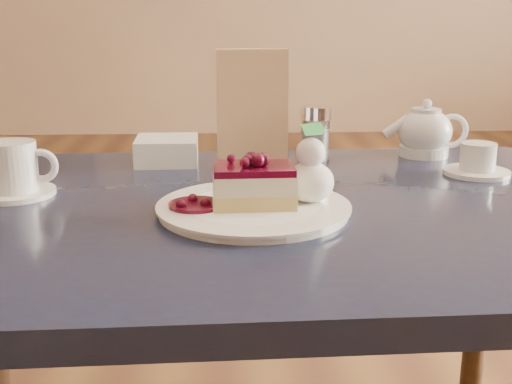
{
  "coord_description": "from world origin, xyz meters",
  "views": [
    {
      "loc": [
        -0.11,
        -0.47,
        0.99
      ],
      "look_at": [
        -0.08,
        0.33,
        0.77
      ],
      "focal_mm": 45.0,
      "sensor_mm": 36.0,
      "label": 1
    }
  ],
  "objects_px": {
    "dessert_plate": "(254,209)",
    "cheesecake_slice": "(254,185)",
    "tea_set": "(434,139)",
    "main_table": "(251,251)",
    "coffee_set": "(14,172)"
  },
  "relations": [
    {
      "from": "cheesecake_slice",
      "to": "tea_set",
      "type": "distance_m",
      "value": 0.49
    },
    {
      "from": "cheesecake_slice",
      "to": "coffee_set",
      "type": "bearing_deg",
      "value": 161.63
    },
    {
      "from": "main_table",
      "to": "cheesecake_slice",
      "type": "xyz_separation_m",
      "value": [
        0.0,
        -0.05,
        0.12
      ]
    },
    {
      "from": "dessert_plate",
      "to": "main_table",
      "type": "bearing_deg",
      "value": 91.51
    },
    {
      "from": "dessert_plate",
      "to": "cheesecake_slice",
      "type": "bearing_deg",
      "value": 180.0
    },
    {
      "from": "cheesecake_slice",
      "to": "tea_set",
      "type": "height_order",
      "value": "tea_set"
    },
    {
      "from": "dessert_plate",
      "to": "tea_set",
      "type": "xyz_separation_m",
      "value": [
        0.36,
        0.33,
        0.04
      ]
    },
    {
      "from": "cheesecake_slice",
      "to": "coffee_set",
      "type": "distance_m",
      "value": 0.38
    },
    {
      "from": "dessert_plate",
      "to": "coffee_set",
      "type": "height_order",
      "value": "coffee_set"
    },
    {
      "from": "coffee_set",
      "to": "tea_set",
      "type": "distance_m",
      "value": 0.76
    },
    {
      "from": "main_table",
      "to": "dessert_plate",
      "type": "bearing_deg",
      "value": -90.0
    },
    {
      "from": "dessert_plate",
      "to": "coffee_set",
      "type": "distance_m",
      "value": 0.38
    },
    {
      "from": "main_table",
      "to": "cheesecake_slice",
      "type": "distance_m",
      "value": 0.12
    },
    {
      "from": "dessert_plate",
      "to": "cheesecake_slice",
      "type": "height_order",
      "value": "cheesecake_slice"
    },
    {
      "from": "coffee_set",
      "to": "tea_set",
      "type": "bearing_deg",
      "value": 16.8
    }
  ]
}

